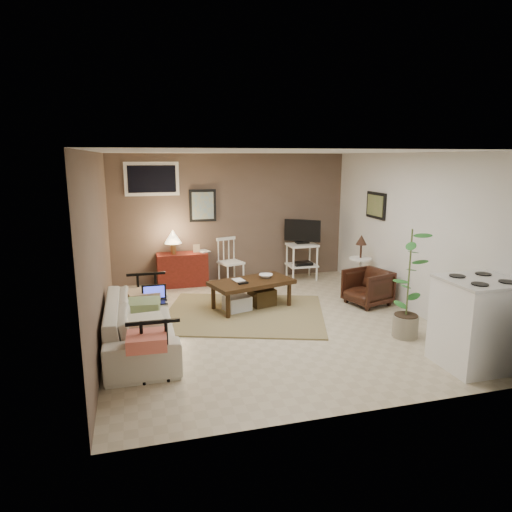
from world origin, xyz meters
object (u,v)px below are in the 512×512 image
object	(u,v)px
coffee_table	(251,292)
red_console	(181,266)
sofa	(140,316)
side_table	(361,257)
tv_stand	(302,248)
spindle_chair	(231,263)
potted_plant	(409,280)
armchair	(368,286)
stove	(477,323)

from	to	relation	value
coffee_table	red_console	xyz separation A→B (m)	(-0.91, 1.61, 0.10)
coffee_table	sofa	bearing A→B (deg)	-147.95
coffee_table	side_table	distance (m)	2.13
coffee_table	tv_stand	world-z (taller)	tv_stand
spindle_chair	potted_plant	world-z (taller)	potted_plant
spindle_chair	side_table	distance (m)	2.37
side_table	potted_plant	size ratio (longest dim) A/B	0.70
red_console	armchair	world-z (taller)	red_console
side_table	red_console	bearing A→B (deg)	157.27
tv_stand	stove	bearing A→B (deg)	-82.32
red_console	tv_stand	world-z (taller)	tv_stand
side_table	tv_stand	bearing A→B (deg)	121.69
sofa	stove	world-z (taller)	stove
coffee_table	stove	size ratio (longest dim) A/B	1.35
coffee_table	sofa	distance (m)	2.02
sofa	armchair	distance (m)	3.65
tv_stand	stove	distance (m)	4.09
spindle_chair	tv_stand	size ratio (longest dim) A/B	0.74
sofa	tv_stand	bearing A→B (deg)	-50.95
side_table	armchair	distance (m)	0.76
sofa	side_table	distance (m)	4.04
spindle_chair	sofa	bearing A→B (deg)	-123.57
spindle_chair	side_table	size ratio (longest dim) A/B	0.85
red_console	side_table	bearing A→B (deg)	-22.73
spindle_chair	side_table	bearing A→B (deg)	-28.49
sofa	tv_stand	xyz separation A→B (m)	(3.10, 2.52, 0.21)
red_console	potted_plant	xyz separation A→B (m)	(2.58, -3.26, 0.42)
sofa	potted_plant	size ratio (longest dim) A/B	1.42
sofa	red_console	bearing A→B (deg)	-16.60
red_console	stove	size ratio (longest dim) A/B	1.02
red_console	armchair	distance (m)	3.36
stove	spindle_chair	bearing A→B (deg)	115.47
tv_stand	potted_plant	size ratio (longest dim) A/B	0.79
sofa	armchair	world-z (taller)	sofa
sofa	tv_stand	size ratio (longest dim) A/B	1.78
sofa	coffee_table	bearing A→B (deg)	-57.95
red_console	potted_plant	distance (m)	4.18
spindle_chair	armchair	world-z (taller)	spindle_chair
sofa	potted_plant	xyz separation A→B (m)	(3.38, -0.58, 0.37)
armchair	spindle_chair	bearing A→B (deg)	-149.58
side_table	potted_plant	distance (m)	2.06
spindle_chair	tv_stand	bearing A→B (deg)	-1.72
coffee_table	spindle_chair	bearing A→B (deg)	90.30
tv_stand	red_console	bearing A→B (deg)	175.96
coffee_table	red_console	world-z (taller)	red_console
spindle_chair	tv_stand	world-z (taller)	tv_stand
red_console	potted_plant	world-z (taller)	potted_plant
spindle_chair	side_table	xyz separation A→B (m)	(2.07, -1.12, 0.23)
sofa	red_console	distance (m)	2.79
sofa	stove	distance (m)	3.96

